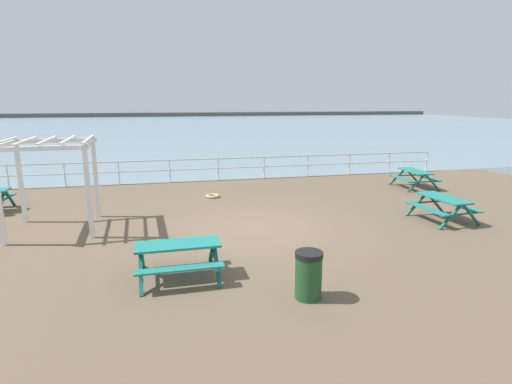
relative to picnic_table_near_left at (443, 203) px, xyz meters
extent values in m
cube|color=brown|center=(-6.09, 0.66, -0.68)|extent=(30.00, 24.00, 0.20)
cube|color=gray|center=(-6.09, 53.41, -0.58)|extent=(142.00, 90.00, 0.01)
cube|color=#4C4C47|center=(-6.09, 96.41, -0.58)|extent=(142.00, 6.00, 1.80)
cube|color=white|center=(-6.09, 8.41, 0.47)|extent=(23.00, 0.06, 0.06)
cube|color=white|center=(-6.09, 8.41, -0.01)|extent=(23.00, 0.05, 0.05)
cylinder|color=white|center=(-15.29, 8.41, -0.06)|extent=(0.07, 0.07, 1.05)
cylinder|color=white|center=(-12.99, 8.41, -0.06)|extent=(0.07, 0.07, 1.05)
cylinder|color=white|center=(-10.69, 8.41, -0.06)|extent=(0.07, 0.07, 1.05)
cylinder|color=white|center=(-8.39, 8.41, -0.06)|extent=(0.07, 0.07, 1.05)
cylinder|color=white|center=(-6.09, 8.41, -0.06)|extent=(0.07, 0.07, 1.05)
cylinder|color=white|center=(-3.79, 8.41, -0.06)|extent=(0.07, 0.07, 1.05)
cylinder|color=white|center=(-1.49, 8.41, -0.06)|extent=(0.07, 0.07, 1.05)
cylinder|color=white|center=(0.81, 8.41, -0.06)|extent=(0.07, 0.07, 1.05)
cylinder|color=white|center=(3.11, 8.41, -0.06)|extent=(0.07, 0.07, 1.05)
cylinder|color=white|center=(5.41, 8.41, -0.06)|extent=(0.07, 0.07, 1.05)
cube|color=#1E7A70|center=(0.00, 0.00, 0.17)|extent=(0.82, 1.84, 0.05)
cube|color=#1E7A70|center=(-0.62, -0.04, -0.13)|extent=(0.38, 1.81, 0.04)
cube|color=#1E7A70|center=(0.62, 0.04, -0.13)|extent=(0.38, 1.81, 0.04)
cube|color=#165B54|center=(-0.43, 0.75, -0.21)|extent=(0.80, 0.13, 0.79)
cube|color=#165B54|center=(0.32, 0.80, -0.21)|extent=(0.80, 0.13, 0.79)
cube|color=#165B54|center=(-0.05, 0.78, -0.16)|extent=(1.50, 0.16, 0.04)
cube|color=#165B54|center=(-0.32, -0.80, -0.21)|extent=(0.80, 0.13, 0.79)
cube|color=#165B54|center=(0.43, -0.75, -0.21)|extent=(0.80, 0.13, 0.79)
cube|color=#165B54|center=(0.05, -0.78, -0.16)|extent=(1.50, 0.16, 0.04)
cube|color=#165B54|center=(-14.11, 4.85, -0.21)|extent=(0.09, 0.79, 0.79)
cube|color=#165B54|center=(-14.12, 4.10, -0.21)|extent=(0.09, 0.79, 0.79)
cube|color=#165B54|center=(-14.11, 4.48, -0.16)|extent=(0.08, 1.50, 0.04)
cube|color=#1E7A70|center=(2.13, 4.67, 0.17)|extent=(0.78, 1.83, 0.05)
cube|color=#1E7A70|center=(1.51, 4.70, -0.13)|extent=(0.34, 1.81, 0.04)
cube|color=#1E7A70|center=(2.75, 4.64, -0.13)|extent=(0.34, 1.81, 0.04)
cube|color=#165B54|center=(1.79, 5.47, -0.21)|extent=(0.80, 0.12, 0.79)
cube|color=#165B54|center=(2.54, 5.43, -0.21)|extent=(0.80, 0.12, 0.79)
cube|color=#165B54|center=(2.17, 5.45, -0.16)|extent=(1.50, 0.13, 0.04)
cube|color=#165B54|center=(1.72, 3.91, -0.21)|extent=(0.80, 0.12, 0.79)
cube|color=#165B54|center=(2.47, 3.87, -0.21)|extent=(0.80, 0.12, 0.79)
cube|color=#165B54|center=(2.10, 3.89, -0.16)|extent=(1.50, 0.13, 0.04)
cube|color=#1E7A70|center=(-8.45, -2.44, 0.17)|extent=(1.81, 0.73, 0.05)
cube|color=#1E7A70|center=(-8.46, -1.82, -0.13)|extent=(1.80, 0.29, 0.04)
cube|color=#1E7A70|center=(-8.44, -3.06, -0.13)|extent=(1.80, 0.29, 0.04)
cube|color=#165B54|center=(-7.68, -2.06, -0.21)|extent=(0.09, 0.79, 0.79)
cube|color=#165B54|center=(-7.67, -2.81, -0.21)|extent=(0.09, 0.79, 0.79)
cube|color=#165B54|center=(-7.67, -2.43, -0.16)|extent=(0.08, 1.50, 0.04)
cube|color=#165B54|center=(-9.24, -2.08, -0.21)|extent=(0.09, 0.79, 0.79)
cube|color=#165B54|center=(-9.23, -2.83, -0.21)|extent=(0.09, 0.79, 0.79)
cube|color=#165B54|center=(-9.23, -2.46, -0.16)|extent=(0.08, 1.50, 0.04)
cube|color=white|center=(-10.84, 2.96, 0.67)|extent=(0.12, 0.12, 2.50)
cube|color=white|center=(-10.73, 0.76, 0.67)|extent=(0.12, 0.12, 2.50)
cube|color=white|center=(-13.04, 2.84, 0.67)|extent=(0.12, 0.12, 2.50)
cube|color=white|center=(-10.78, 1.86, 1.98)|extent=(0.25, 2.44, 0.12)
cube|color=white|center=(-12.98, 1.74, 1.98)|extent=(0.25, 2.44, 0.12)
cube|color=white|center=(-11.94, 2.90, 1.98)|extent=(2.44, 0.25, 0.12)
cube|color=white|center=(-11.82, 0.70, 1.98)|extent=(2.44, 0.25, 0.12)
cube|color=white|center=(-12.98, 1.74, 2.10)|extent=(0.22, 2.56, 0.04)
cube|color=white|center=(-12.43, 1.77, 2.10)|extent=(0.22, 2.56, 0.04)
cube|color=white|center=(-11.88, 1.80, 2.10)|extent=(0.22, 2.56, 0.04)
cube|color=white|center=(-11.33, 1.83, 2.10)|extent=(0.22, 2.56, 0.04)
cube|color=white|center=(-10.78, 1.86, 2.10)|extent=(0.22, 2.56, 0.04)
cylinder|color=#1E4723|center=(-6.04, -3.99, -0.16)|extent=(0.52, 0.52, 0.85)
cylinder|color=black|center=(-6.04, -3.99, 0.32)|extent=(0.55, 0.55, 0.10)
torus|color=tan|center=(-6.81, 4.87, -0.53)|extent=(0.55, 0.55, 0.11)
camera|label=1|loc=(-8.67, -10.85, 3.19)|focal=28.35mm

